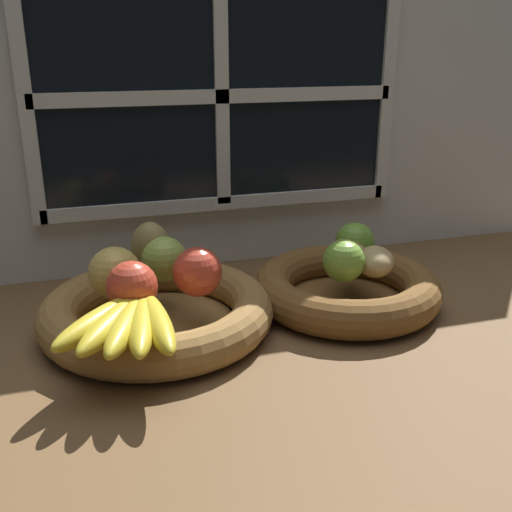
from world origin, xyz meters
TOP-DOWN VIEW (x-y plane):
  - ground_plane at (0.00, 0.00)cm, footprint 140.00×90.00cm
  - back_wall at (0.00, 29.77)cm, footprint 140.00×4.60cm
  - fruit_bowl_left at (-16.13, 3.76)cm, footprint 33.93×33.93cm
  - fruit_bowl_right at (14.03, 3.76)cm, footprint 29.74×29.74cm
  - apple_golden_left at (-21.62, 3.90)cm, footprint 7.34×7.34cm
  - apple_green_back at (-14.10, 8.00)cm, footprint 6.85×6.85cm
  - apple_red_right at (-10.47, 1.19)cm, footprint 7.06×7.06cm
  - apple_red_front at (-19.82, -1.29)cm, footprint 6.88×6.88cm
  - pear_brown at (-15.64, 10.74)cm, footprint 8.55×8.64cm
  - banana_bunch_front at (-21.00, -7.95)cm, footprint 15.50×18.70cm
  - potato_large at (14.03, 3.76)cm, footprint 6.64×8.97cm
  - potato_small at (17.13, 0.66)cm, footprint 8.42×9.16cm
  - lime_near at (11.53, 0.01)cm, footprint 6.34×6.34cm
  - lime_far at (16.95, 7.51)cm, footprint 6.41×6.41cm

SIDE VIEW (x-z plane):
  - ground_plane at x=0.00cm, z-range -3.00..0.00cm
  - fruit_bowl_left at x=-16.13cm, z-range -0.18..5.73cm
  - fruit_bowl_right at x=14.03cm, z-range -0.17..5.74cm
  - banana_bunch_front at x=-21.00cm, z-range 5.90..9.21cm
  - potato_small at x=17.13cm, z-range 5.90..10.41cm
  - potato_large at x=14.03cm, z-range 5.90..10.73cm
  - lime_near at x=11.53cm, z-range 5.90..12.24cm
  - lime_far at x=16.95cm, z-range 5.90..12.31cm
  - apple_green_back at x=-14.10cm, z-range 5.90..12.76cm
  - apple_red_front at x=-19.82cm, z-range 5.90..12.78cm
  - apple_red_right at x=-10.47cm, z-range 5.90..12.96cm
  - apple_golden_left at x=-21.62cm, z-range 5.90..13.24cm
  - pear_brown at x=-15.64cm, z-range 5.90..14.39cm
  - back_wall at x=0.00cm, z-range 0.38..55.38cm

